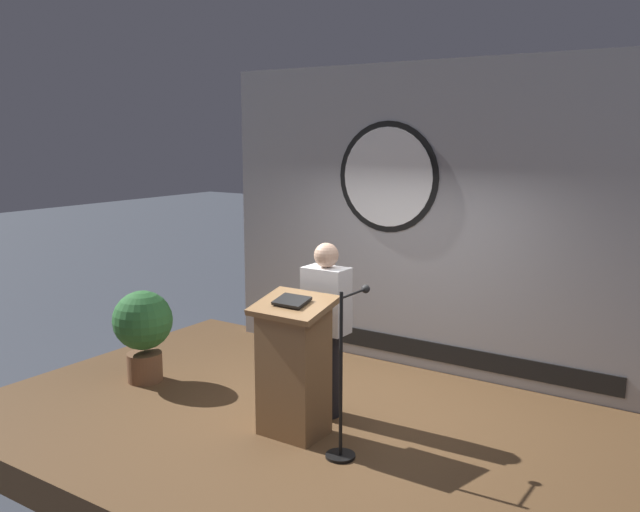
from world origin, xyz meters
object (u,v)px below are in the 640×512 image
(podium, at_px, (294,367))
(potted_plant, at_px, (143,327))
(speaker_person, at_px, (326,329))
(microphone_stand, at_px, (344,399))

(podium, relative_size, potted_plant, 1.27)
(speaker_person, distance_m, potted_plant, 2.08)
(speaker_person, bearing_deg, microphone_stand, -46.29)
(speaker_person, bearing_deg, podium, -91.52)
(speaker_person, xyz_separation_m, microphone_stand, (0.55, -0.58, -0.34))
(potted_plant, bearing_deg, microphone_stand, -5.59)
(podium, distance_m, microphone_stand, 0.59)
(podium, xyz_separation_m, speaker_person, (0.01, 0.48, 0.22))
(microphone_stand, bearing_deg, speaker_person, 133.71)
(microphone_stand, distance_m, potted_plant, 2.61)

